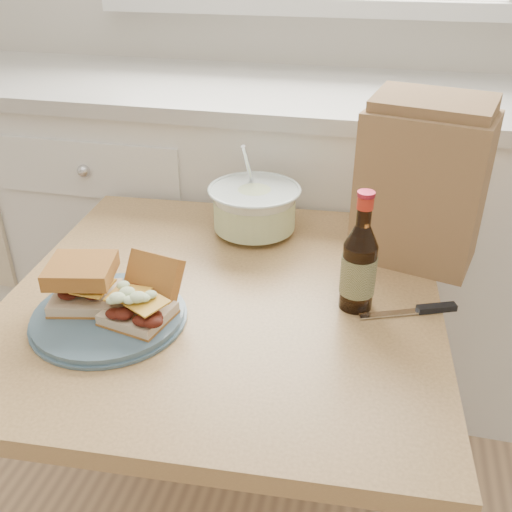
% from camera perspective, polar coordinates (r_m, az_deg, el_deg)
% --- Properties ---
extents(cabinet_run, '(2.50, 0.64, 0.94)m').
position_cam_1_polar(cabinet_run, '(1.87, 2.56, 2.63)').
color(cabinet_run, white).
rests_on(cabinet_run, ground).
extents(dining_table, '(0.90, 0.90, 0.70)m').
position_cam_1_polar(dining_table, '(1.19, -3.08, -7.84)').
color(dining_table, tan).
rests_on(dining_table, ground).
extents(plate, '(0.28, 0.28, 0.02)m').
position_cam_1_polar(plate, '(1.08, -14.49, -5.83)').
color(plate, '#496477').
rests_on(plate, dining_table).
extents(sandwich_left, '(0.14, 0.13, 0.09)m').
position_cam_1_polar(sandwich_left, '(1.09, -16.90, -2.59)').
color(sandwich_left, beige).
rests_on(sandwich_left, plate).
extents(sandwich_right, '(0.13, 0.17, 0.09)m').
position_cam_1_polar(sandwich_right, '(1.05, -11.25, -4.05)').
color(sandwich_right, beige).
rests_on(sandwich_right, plate).
extents(coleslaw_bowl, '(0.22, 0.22, 0.21)m').
position_cam_1_polar(coleslaw_bowl, '(1.34, -0.16, 4.58)').
color(coleslaw_bowl, silver).
rests_on(coleslaw_bowl, dining_table).
extents(beer_bottle, '(0.07, 0.07, 0.24)m').
position_cam_1_polar(beer_bottle, '(1.06, 10.25, -0.97)').
color(beer_bottle, black).
rests_on(beer_bottle, dining_table).
extents(knife, '(0.18, 0.09, 0.01)m').
position_cam_1_polar(knife, '(1.12, 16.50, -5.15)').
color(knife, silver).
rests_on(knife, dining_table).
extents(paper_bag, '(0.28, 0.22, 0.32)m').
position_cam_1_polar(paper_bag, '(1.23, 16.18, 6.50)').
color(paper_bag, '#9C704B').
rests_on(paper_bag, dining_table).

